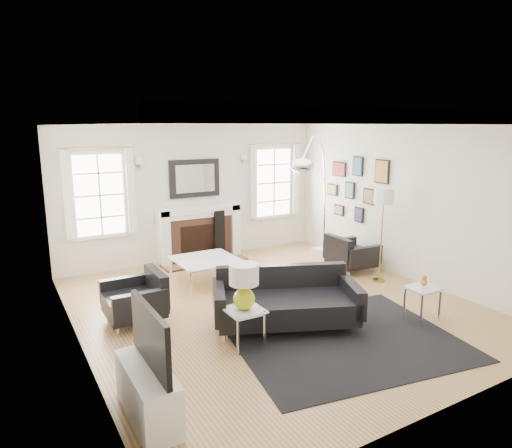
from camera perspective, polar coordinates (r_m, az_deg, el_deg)
floor at (r=7.02m, az=2.19°, el=-10.18°), size 6.00×6.00×0.00m
back_wall at (r=9.26m, az=-7.72°, el=4.17°), size 5.50×0.04×2.80m
front_wall at (r=4.46m, az=23.47°, el=-5.38°), size 5.50×0.04×2.80m
left_wall at (r=5.67m, az=-21.89°, el=-1.64°), size 0.04×6.00×2.80m
right_wall at (r=8.40m, az=18.37°, el=2.85°), size 0.04×6.00×2.80m
ceiling at (r=6.50m, az=2.39°, el=13.31°), size 5.50×6.00×0.02m
crown_molding at (r=6.50m, az=2.39°, el=12.78°), size 5.50×6.00×0.12m
fireplace at (r=9.22m, az=-7.07°, el=-1.27°), size 1.70×0.69×1.11m
mantel_mirror at (r=9.18m, az=-7.66°, el=5.68°), size 1.05×0.07×0.75m
window_left at (r=8.67m, az=-18.98°, el=3.47°), size 1.24×0.15×1.62m
window_right at (r=10.05m, az=2.21°, el=5.23°), size 1.24×0.15×1.62m
gallery_wall at (r=9.26m, az=12.30°, el=4.83°), size 0.04×1.73×1.29m
tv_unit at (r=4.57m, az=-13.34°, el=-19.01°), size 0.35×1.00×1.09m
area_rug at (r=6.11m, az=10.98°, el=-13.88°), size 3.09×2.72×0.01m
sofa at (r=6.27m, az=3.65°, el=-9.62°), size 2.12×1.56×0.63m
armchair_left at (r=6.59m, az=-14.57°, el=-9.10°), size 0.77×0.86×0.58m
armchair_right at (r=8.71m, az=11.59°, el=-3.77°), size 0.79×0.87×0.57m
coffee_table at (r=7.82m, az=-6.23°, el=-4.59°), size 1.03×1.03×0.46m
side_table_left at (r=5.68m, az=-1.48°, el=-11.55°), size 0.44×0.44×0.49m
nesting_table at (r=6.79m, az=20.14°, el=-8.32°), size 0.45×0.38×0.49m
gourd_lamp at (r=5.52m, az=-1.51°, el=-7.45°), size 0.36×0.36×0.57m
orange_vase at (r=6.72m, az=20.27°, el=-6.72°), size 0.10×0.10×0.16m
arc_floor_lamp at (r=8.17m, az=7.35°, el=3.24°), size 1.85×1.71×2.62m
stick_floor_lamp at (r=8.01m, az=15.66°, el=2.79°), size 0.33×0.33×1.65m
speaker_tower at (r=9.25m, az=-4.70°, el=-1.38°), size 0.23×0.23×1.02m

